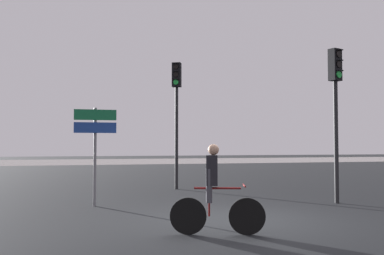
# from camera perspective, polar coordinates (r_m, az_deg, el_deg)

# --- Properties ---
(ground_plane) EXTENTS (120.00, 120.00, 0.00)m
(ground_plane) POSITION_cam_1_polar(r_m,az_deg,el_deg) (9.41, 5.42, -12.17)
(ground_plane) COLOR black
(water_strip) EXTENTS (80.00, 16.00, 0.01)m
(water_strip) POSITION_cam_1_polar(r_m,az_deg,el_deg) (44.79, -11.43, -4.46)
(water_strip) COLOR #9E937F
(water_strip) RESTS_ON ground
(traffic_light_center) EXTENTS (0.39, 0.41, 4.67)m
(traffic_light_center) POSITION_cam_1_polar(r_m,az_deg,el_deg) (15.85, -2.07, 3.50)
(traffic_light_center) COLOR black
(traffic_light_center) RESTS_ON ground
(traffic_light_near_right) EXTENTS (0.38, 0.39, 4.31)m
(traffic_light_near_right) POSITION_cam_1_polar(r_m,az_deg,el_deg) (12.64, 18.60, 4.09)
(traffic_light_near_right) COLOR black
(traffic_light_near_right) RESTS_ON ground
(direction_sign_post) EXTENTS (1.10, 0.13, 2.60)m
(direction_sign_post) POSITION_cam_1_polar(r_m,az_deg,el_deg) (11.58, -12.79, -1.38)
(direction_sign_post) COLOR slate
(direction_sign_post) RESTS_ON ground
(cyclist) EXTENTS (1.64, 0.65, 1.62)m
(cyclist) POSITION_cam_1_polar(r_m,az_deg,el_deg) (7.74, 2.94, -8.16)
(cyclist) COLOR black
(cyclist) RESTS_ON ground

